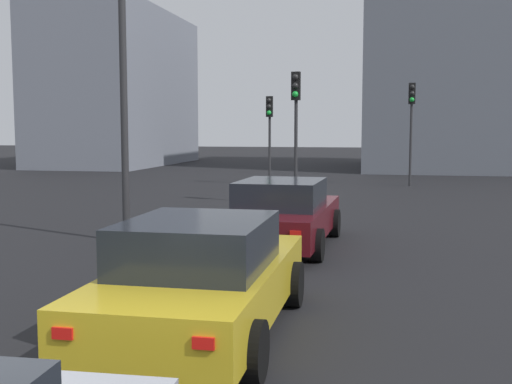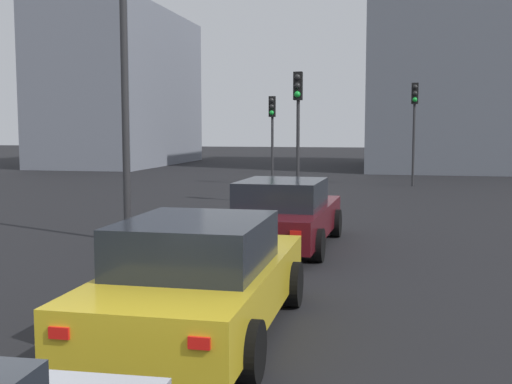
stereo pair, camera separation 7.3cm
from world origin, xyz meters
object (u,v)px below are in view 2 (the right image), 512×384
object	(u,v)px
car_yellow_second	(200,278)
traffic_light_near_right	(414,113)
street_lamp_kerbside	(123,15)
car_maroon_lead	(283,214)
traffic_light_far_left	(298,110)
traffic_light_near_left	(272,121)

from	to	relation	value
car_yellow_second	traffic_light_near_right	distance (m)	21.50
car_yellow_second	street_lamp_kerbside	xyz separation A→B (m)	(5.85, 3.47, 4.24)
street_lamp_kerbside	traffic_light_near_right	bearing A→B (deg)	-23.60
car_maroon_lead	street_lamp_kerbside	xyz separation A→B (m)	(-0.13, 3.50, 4.25)
traffic_light_near_right	traffic_light_far_left	world-z (taller)	traffic_light_near_right
car_maroon_lead	car_yellow_second	distance (m)	5.98
car_yellow_second	traffic_light_near_right	xyz separation A→B (m)	(21.11, -3.21, 2.48)
car_maroon_lead	traffic_light_near_left	size ratio (longest dim) A/B	1.22
street_lamp_kerbside	traffic_light_near_left	bearing A→B (deg)	-2.30
traffic_light_near_left	street_lamp_kerbside	distance (m)	14.72
car_maroon_lead	traffic_light_near_right	world-z (taller)	traffic_light_near_right
car_maroon_lead	traffic_light_near_right	xyz separation A→B (m)	(15.13, -3.18, 2.48)
car_maroon_lead	street_lamp_kerbside	size ratio (longest dim) A/B	0.56
traffic_light_near_left	traffic_light_near_right	bearing A→B (deg)	97.81
traffic_light_near_left	traffic_light_far_left	distance (m)	7.52
traffic_light_near_left	traffic_light_far_left	xyz separation A→B (m)	(-7.19, -2.17, 0.28)
traffic_light_far_left	street_lamp_kerbside	distance (m)	8.07
car_yellow_second	traffic_light_far_left	distance (m)	13.44
traffic_light_near_left	traffic_light_near_right	distance (m)	6.14
traffic_light_near_left	street_lamp_kerbside	xyz separation A→B (m)	(-14.55, 0.58, 2.14)
traffic_light_near_left	traffic_light_near_right	xyz separation A→B (m)	(0.71, -6.09, 0.37)
car_maroon_lead	car_yellow_second	world-z (taller)	car_yellow_second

